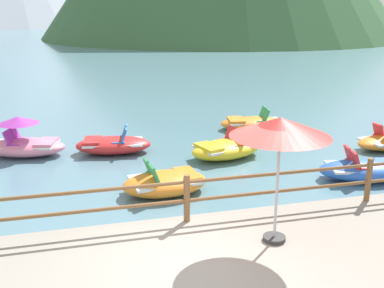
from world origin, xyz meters
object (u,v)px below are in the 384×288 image
pedal_boat_2 (24,143)px  pedal_boat_7 (226,149)px  pedal_boat_4 (254,123)px  pedal_boat_6 (165,183)px  pedal_boat_5 (365,169)px  beach_umbrella (280,129)px  pedal_boat_3 (113,144)px

pedal_boat_2 → pedal_boat_7: (5.93, -1.76, -0.12)m
pedal_boat_7 → pedal_boat_4: bearing=54.8°
pedal_boat_4 → pedal_boat_6: (-4.43, -5.26, 0.03)m
pedal_boat_2 → pedal_boat_7: 6.19m
pedal_boat_5 → pedal_boat_7: 4.00m
beach_umbrella → pedal_boat_5: beach_umbrella is taller
pedal_boat_2 → pedal_boat_4: size_ratio=0.99×
pedal_boat_5 → pedal_boat_6: bearing=175.9°
beach_umbrella → pedal_boat_4: 9.64m
beach_umbrella → pedal_boat_6: size_ratio=1.01×
pedal_boat_3 → pedal_boat_5: pedal_boat_5 is taller
beach_umbrella → pedal_boat_2: (-4.85, 7.63, -2.04)m
pedal_boat_4 → pedal_boat_5: 5.71m
pedal_boat_5 → pedal_boat_3: bearing=147.2°
beach_umbrella → pedal_boat_2: size_ratio=0.83×
beach_umbrella → pedal_boat_6: 4.37m
beach_umbrella → pedal_boat_3: (-2.20, 7.22, -2.18)m
pedal_boat_4 → pedal_boat_5: bearing=-81.2°
pedal_boat_6 → pedal_boat_7: 3.27m
pedal_boat_3 → pedal_boat_4: (5.37, 1.62, -0.02)m
pedal_boat_3 → pedal_boat_7: bearing=-22.4°
pedal_boat_5 → pedal_boat_4: bearing=98.8°
pedal_boat_2 → pedal_boat_4: (8.03, 1.21, -0.16)m
pedal_boat_3 → pedal_boat_6: pedal_boat_6 is taller
pedal_boat_4 → pedal_boat_6: bearing=-130.1°
pedal_boat_5 → pedal_boat_2: bearing=153.5°
pedal_boat_5 → pedal_boat_6: (-5.30, 0.38, 0.00)m
pedal_boat_2 → pedal_boat_3: bearing=-8.7°
beach_umbrella → pedal_boat_6: beach_umbrella is taller
pedal_boat_7 → pedal_boat_2: bearing=163.5°
pedal_boat_2 → pedal_boat_7: bearing=-16.5°
pedal_boat_3 → pedal_boat_7: size_ratio=0.96×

